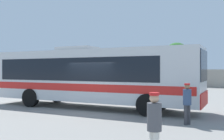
{
  "coord_description": "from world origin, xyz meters",
  "views": [
    {
      "loc": [
        8.38,
        -10.54,
        2.12
      ],
      "look_at": [
        -1.16,
        3.23,
        2.12
      ],
      "focal_mm": 41.75,
      "sensor_mm": 36.0,
      "label": 1
    }
  ],
  "objects_px": {
    "roadside_tree_left": "(131,60)",
    "roadside_tree_midleft": "(177,52)",
    "passenger_waiting_on_apron": "(154,124)",
    "parked_car_second_white": "(123,80)",
    "parked_car_leftmost_red": "(86,79)",
    "parked_car_third_maroon": "(168,81)",
    "coach_bus_silver_red": "(89,75)",
    "attendant_by_bus_door": "(187,101)"
  },
  "relations": [
    {
      "from": "attendant_by_bus_door",
      "to": "passenger_waiting_on_apron",
      "type": "xyz_separation_m",
      "value": [
        0.84,
        -4.68,
        0.01
      ]
    },
    {
      "from": "attendant_by_bus_door",
      "to": "roadside_tree_left",
      "type": "height_order",
      "value": "roadside_tree_left"
    },
    {
      "from": "passenger_waiting_on_apron",
      "to": "coach_bus_silver_red",
      "type": "bearing_deg",
      "value": 138.84
    },
    {
      "from": "passenger_waiting_on_apron",
      "to": "parked_car_third_maroon",
      "type": "xyz_separation_m",
      "value": [
        -9.72,
        24.01,
        -0.13
      ]
    },
    {
      "from": "passenger_waiting_on_apron",
      "to": "parked_car_leftmost_red",
      "type": "xyz_separation_m",
      "value": [
        -21.67,
        23.12,
        -0.12
      ]
    },
    {
      "from": "parked_car_second_white",
      "to": "roadside_tree_left",
      "type": "bearing_deg",
      "value": 114.55
    },
    {
      "from": "roadside_tree_left",
      "to": "attendant_by_bus_door",
      "type": "bearing_deg",
      "value": -55.68
    },
    {
      "from": "roadside_tree_midleft",
      "to": "passenger_waiting_on_apron",
      "type": "bearing_deg",
      "value": -69.98
    },
    {
      "from": "parked_car_leftmost_red",
      "to": "parked_car_third_maroon",
      "type": "xyz_separation_m",
      "value": [
        11.95,
        0.89,
        -0.01
      ]
    },
    {
      "from": "attendant_by_bus_door",
      "to": "passenger_waiting_on_apron",
      "type": "height_order",
      "value": "passenger_waiting_on_apron"
    },
    {
      "from": "roadside_tree_left",
      "to": "coach_bus_silver_red",
      "type": "bearing_deg",
      "value": -64.04
    },
    {
      "from": "attendant_by_bus_door",
      "to": "roadside_tree_left",
      "type": "relative_size",
      "value": 0.3
    },
    {
      "from": "passenger_waiting_on_apron",
      "to": "parked_car_second_white",
      "type": "xyz_separation_m",
      "value": [
        -15.86,
        23.88,
        -0.13
      ]
    },
    {
      "from": "parked_car_leftmost_red",
      "to": "roadside_tree_left",
      "type": "height_order",
      "value": "roadside_tree_left"
    },
    {
      "from": "passenger_waiting_on_apron",
      "to": "parked_car_second_white",
      "type": "bearing_deg",
      "value": 123.59
    },
    {
      "from": "parked_car_leftmost_red",
      "to": "roadside_tree_midleft",
      "type": "height_order",
      "value": "roadside_tree_midleft"
    },
    {
      "from": "parked_car_third_maroon",
      "to": "roadside_tree_left",
      "type": "relative_size",
      "value": 0.81
    },
    {
      "from": "parked_car_second_white",
      "to": "parked_car_leftmost_red",
      "type": "bearing_deg",
      "value": -172.49
    },
    {
      "from": "parked_car_leftmost_red",
      "to": "parked_car_second_white",
      "type": "bearing_deg",
      "value": 7.51
    },
    {
      "from": "coach_bus_silver_red",
      "to": "passenger_waiting_on_apron",
      "type": "bearing_deg",
      "value": -41.16
    },
    {
      "from": "parked_car_third_maroon",
      "to": "parked_car_leftmost_red",
      "type": "bearing_deg",
      "value": -175.72
    },
    {
      "from": "coach_bus_silver_red",
      "to": "parked_car_leftmost_red",
      "type": "relative_size",
      "value": 2.62
    },
    {
      "from": "parked_car_leftmost_red",
      "to": "roadside_tree_left",
      "type": "distance_m",
      "value": 9.92
    },
    {
      "from": "attendant_by_bus_door",
      "to": "parked_car_third_maroon",
      "type": "height_order",
      "value": "attendant_by_bus_door"
    },
    {
      "from": "roadside_tree_left",
      "to": "passenger_waiting_on_apron",
      "type": "bearing_deg",
      "value": -58.62
    },
    {
      "from": "coach_bus_silver_red",
      "to": "roadside_tree_left",
      "type": "bearing_deg",
      "value": 115.96
    },
    {
      "from": "coach_bus_silver_red",
      "to": "parked_car_leftmost_red",
      "type": "height_order",
      "value": "coach_bus_silver_red"
    },
    {
      "from": "coach_bus_silver_red",
      "to": "parked_car_leftmost_red",
      "type": "distance_m",
      "value": 22.57
    },
    {
      "from": "coach_bus_silver_red",
      "to": "roadside_tree_left",
      "type": "distance_m",
      "value": 29.32
    },
    {
      "from": "coach_bus_silver_red",
      "to": "parked_car_third_maroon",
      "type": "relative_size",
      "value": 2.79
    },
    {
      "from": "coach_bus_silver_red",
      "to": "roadside_tree_midleft",
      "type": "bearing_deg",
      "value": 101.18
    },
    {
      "from": "attendant_by_bus_door",
      "to": "roadside_tree_left",
      "type": "xyz_separation_m",
      "value": [
        -18.89,
        27.67,
        2.96
      ]
    },
    {
      "from": "parked_car_second_white",
      "to": "roadside_tree_midleft",
      "type": "distance_m",
      "value": 11.74
    },
    {
      "from": "coach_bus_silver_red",
      "to": "attendant_by_bus_door",
      "type": "bearing_deg",
      "value": -12.7
    },
    {
      "from": "attendant_by_bus_door",
      "to": "parked_car_leftmost_red",
      "type": "relative_size",
      "value": 0.34
    },
    {
      "from": "passenger_waiting_on_apron",
      "to": "roadside_tree_midleft",
      "type": "relative_size",
      "value": 0.25
    },
    {
      "from": "passenger_waiting_on_apron",
      "to": "parked_car_second_white",
      "type": "distance_m",
      "value": 28.67
    },
    {
      "from": "parked_car_leftmost_red",
      "to": "parked_car_second_white",
      "type": "distance_m",
      "value": 5.86
    },
    {
      "from": "roadside_tree_midleft",
      "to": "parked_car_third_maroon",
      "type": "bearing_deg",
      "value": -74.86
    },
    {
      "from": "roadside_tree_left",
      "to": "roadside_tree_midleft",
      "type": "relative_size",
      "value": 0.84
    },
    {
      "from": "passenger_waiting_on_apron",
      "to": "parked_car_second_white",
      "type": "height_order",
      "value": "passenger_waiting_on_apron"
    },
    {
      "from": "parked_car_leftmost_red",
      "to": "roadside_tree_midleft",
      "type": "relative_size",
      "value": 0.73
    }
  ]
}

